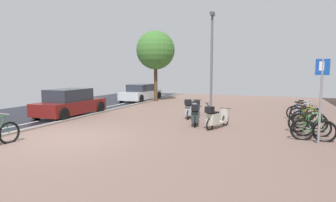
% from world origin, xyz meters
% --- Properties ---
extents(ground, '(21.00, 40.00, 0.13)m').
position_xyz_m(ground, '(1.43, 0.00, -0.02)').
color(ground, black).
extents(bicycle_rack_00, '(1.42, 0.48, 1.03)m').
position_xyz_m(bicycle_rack_00, '(7.79, 2.67, 0.36)').
color(bicycle_rack_00, black).
rests_on(bicycle_rack_00, ground).
extents(bicycle_rack_01, '(1.26, 0.48, 0.93)m').
position_xyz_m(bicycle_rack_01, '(7.84, 3.40, 0.33)').
color(bicycle_rack_01, black).
rests_on(bicycle_rack_01, ground).
extents(bicycle_rack_02, '(1.43, 0.48, 1.01)m').
position_xyz_m(bicycle_rack_02, '(7.77, 4.13, 0.35)').
color(bicycle_rack_02, black).
rests_on(bicycle_rack_02, ground).
extents(bicycle_rack_03, '(1.29, 0.48, 0.93)m').
position_xyz_m(bicycle_rack_03, '(7.89, 4.85, 0.33)').
color(bicycle_rack_03, black).
rests_on(bicycle_rack_03, ground).
extents(bicycle_rack_04, '(1.25, 0.48, 0.92)m').
position_xyz_m(bicycle_rack_04, '(7.87, 5.58, 0.33)').
color(bicycle_rack_04, black).
rests_on(bicycle_rack_04, ground).
extents(bicycle_rack_05, '(1.32, 0.48, 0.98)m').
position_xyz_m(bicycle_rack_05, '(7.86, 6.31, 0.34)').
color(bicycle_rack_05, black).
rests_on(bicycle_rack_05, ground).
extents(bicycle_rack_06, '(1.29, 0.48, 0.94)m').
position_xyz_m(bicycle_rack_06, '(7.74, 7.04, 0.33)').
color(bicycle_rack_06, black).
rests_on(bicycle_rack_06, ground).
extents(bicycle_rack_07, '(1.32, 0.48, 0.94)m').
position_xyz_m(bicycle_rack_07, '(7.97, 7.77, 0.33)').
color(bicycle_rack_07, black).
rests_on(bicycle_rack_07, ground).
extents(scooter_near, '(0.69, 1.67, 0.97)m').
position_xyz_m(scooter_near, '(3.47, 3.79, 0.44)').
color(scooter_near, black).
rests_on(scooter_near, ground).
extents(scooter_mid, '(0.52, 1.66, 0.99)m').
position_xyz_m(scooter_mid, '(2.72, 5.50, 0.44)').
color(scooter_mid, black).
rests_on(scooter_mid, ground).
extents(scooter_far, '(0.54, 1.83, 0.76)m').
position_xyz_m(scooter_far, '(2.61, 6.71, 0.39)').
color(scooter_far, black).
rests_on(scooter_far, ground).
extents(scooter_extra, '(0.83, 1.68, 0.96)m').
position_xyz_m(scooter_extra, '(4.37, 3.49, 0.43)').
color(scooter_extra, black).
rests_on(scooter_extra, ground).
extents(parked_car_near, '(1.80, 3.92, 1.40)m').
position_xyz_m(parked_car_near, '(-3.29, 4.03, 0.66)').
color(parked_car_near, maroon).
rests_on(parked_car_near, ground).
extents(parked_car_far, '(1.79, 4.35, 1.30)m').
position_xyz_m(parked_car_far, '(-3.30, 12.23, 0.61)').
color(parked_car_far, silver).
rests_on(parked_car_far, ground).
extents(parking_sign, '(0.40, 0.07, 2.67)m').
position_xyz_m(parking_sign, '(7.92, 2.33, 1.64)').
color(parking_sign, gray).
rests_on(parking_sign, ground).
extents(lamp_post, '(0.20, 0.52, 5.66)m').
position_xyz_m(lamp_post, '(3.04, 8.75, 3.15)').
color(lamp_post, slate).
rests_on(lamp_post, ground).
extents(street_tree, '(2.95, 2.95, 5.39)m').
position_xyz_m(street_tree, '(-2.11, 12.40, 3.89)').
color(street_tree, brown).
rests_on(street_tree, ground).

